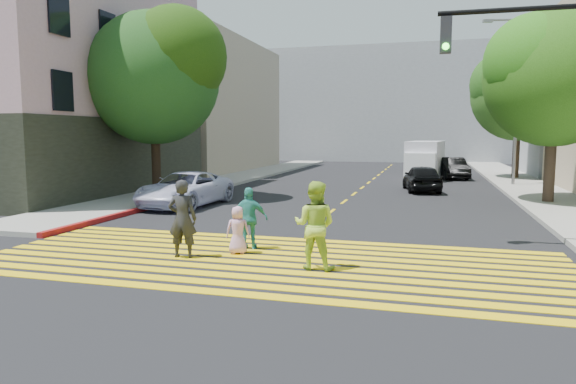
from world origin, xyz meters
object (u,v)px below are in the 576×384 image
at_px(pedestrian_child, 238,230).
at_px(traffic_signal, 568,85).
at_px(pedestrian_man, 182,219).
at_px(tree_right_far, 520,89).
at_px(white_sedan, 185,189).
at_px(dark_car_near, 422,178).
at_px(white_van, 425,161).
at_px(dark_car_parked, 452,168).
at_px(tree_right_near, 557,70).
at_px(tree_left, 155,71).
at_px(silver_car, 427,162).
at_px(pedestrian_extra, 250,218).
at_px(pedestrian_woman, 315,225).

bearing_deg(pedestrian_child, traffic_signal, 178.11).
bearing_deg(pedestrian_man, tree_right_far, -124.49).
height_order(white_sedan, dark_car_near, white_sedan).
height_order(pedestrian_man, pedestrian_child, pedestrian_man).
bearing_deg(white_van, dark_car_near, -83.31).
bearing_deg(dark_car_parked, tree_right_far, -7.54).
bearing_deg(tree_right_near, tree_right_far, 87.57).
relative_size(tree_left, silver_car, 1.79).
xyz_separation_m(tree_left, traffic_signal, (14.85, -6.95, -1.59)).
bearing_deg(silver_car, pedestrian_extra, 78.39).
bearing_deg(tree_left, white_sedan, -39.94).
bearing_deg(traffic_signal, pedestrian_extra, -168.61).
xyz_separation_m(pedestrian_extra, dark_car_near, (3.95, 14.72, -0.10)).
distance_m(tree_right_near, dark_car_near, 7.93).
height_order(tree_right_near, white_sedan, tree_right_near).
bearing_deg(tree_left, pedestrian_man, -57.68).
bearing_deg(white_sedan, dark_car_parked, 59.57).
xyz_separation_m(white_sedan, silver_car, (9.24, 22.94, -0.01)).
bearing_deg(silver_car, traffic_signal, 93.02).
bearing_deg(white_van, tree_right_near, -58.49).
relative_size(tree_right_near, dark_car_parked, 1.92).
bearing_deg(pedestrian_child, tree_right_near, -146.83).
bearing_deg(dark_car_parked, silver_car, 94.01).
height_order(silver_car, dark_car_parked, dark_car_parked).
bearing_deg(white_van, silver_car, 95.96).
xyz_separation_m(white_sedan, traffic_signal, (12.55, -5.02, 3.36)).
xyz_separation_m(dark_car_near, dark_car_parked, (1.78, 8.25, 0.01)).
xyz_separation_m(tree_right_near, tree_right_far, (0.52, 12.16, 0.25)).
height_order(tree_left, pedestrian_woman, tree_left).
height_order(tree_right_far, silver_car, tree_right_far).
relative_size(pedestrian_man, white_sedan, 0.37).
distance_m(tree_left, pedestrian_woman, 14.53).
bearing_deg(pedestrian_woman, tree_right_far, -103.92).
bearing_deg(pedestrian_extra, pedestrian_child, 71.86).
xyz_separation_m(dark_car_near, white_van, (0.03, 7.38, 0.47)).
xyz_separation_m(tree_right_near, pedestrian_man, (-10.28, -12.22, -4.50)).
xyz_separation_m(tree_right_near, pedestrian_child, (-9.17, -11.54, -4.84)).
relative_size(silver_car, dark_car_parked, 1.12).
bearing_deg(tree_right_near, traffic_signal, -100.13).
bearing_deg(white_van, tree_right_far, 17.18).
height_order(pedestrian_child, pedestrian_extra, pedestrian_extra).
bearing_deg(tree_right_near, silver_car, 104.92).
height_order(white_van, traffic_signal, traffic_signal).
relative_size(tree_left, white_sedan, 1.69).
height_order(tree_right_near, white_van, tree_right_near).
xyz_separation_m(white_sedan, dark_car_near, (9.09, 8.06, -0.01)).
relative_size(tree_left, white_van, 1.57).
height_order(white_sedan, white_van, white_van).
distance_m(tree_right_far, traffic_signal, 21.65).
bearing_deg(pedestrian_woman, dark_car_near, -93.63).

